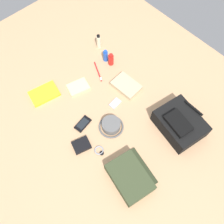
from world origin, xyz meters
TOP-DOWN VIEW (x-y plane):
  - ground_plane at (0.00, 0.00)m, footprint 2.64×2.02m
  - backpack at (0.37, 0.26)m, footprint 0.34×0.29m
  - toiletry_pouch at (0.40, -0.22)m, footprint 0.31×0.28m
  - bucket_hat at (0.07, -0.07)m, footprint 0.17×0.17m
  - lotion_bottle at (-0.53, 0.34)m, footprint 0.03×0.03m
  - deodorant_spray at (-0.39, 0.29)m, footprint 0.04×0.04m
  - sunscreen_spray at (-0.33, 0.29)m, footprint 0.04×0.04m
  - paperback_novel at (-0.45, -0.25)m, footprint 0.18×0.22m
  - cell_phone at (-0.08, -0.20)m, footprint 0.08×0.13m
  - media_player at (-0.05, 0.08)m, footprint 0.06×0.09m
  - wristwatch at (0.14, -0.24)m, footprint 0.07×0.06m
  - toothbrush at (-0.33, 0.16)m, footprint 0.17×0.09m
  - wallet at (0.03, -0.30)m, footprint 0.12×0.13m
  - notepad at (-0.33, -0.03)m, footprint 0.14×0.17m
  - folded_towel at (-0.10, 0.23)m, footprint 0.21×0.15m

SIDE VIEW (x-z plane):
  - ground_plane at x=0.00m, z-range -0.02..0.00m
  - media_player at x=-0.05m, z-range 0.00..0.01m
  - wristwatch at x=0.14m, z-range 0.00..0.01m
  - toothbrush at x=-0.33m, z-range 0.00..0.02m
  - cell_phone at x=-0.08m, z-range 0.00..0.01m
  - notepad at x=-0.33m, z-range 0.00..0.02m
  - paperback_novel at x=-0.45m, z-range 0.00..0.02m
  - wallet at x=0.03m, z-range 0.00..0.02m
  - folded_towel at x=-0.10m, z-range 0.00..0.04m
  - bucket_hat at x=0.07m, z-range 0.00..0.06m
  - toiletry_pouch at x=0.40m, z-range 0.00..0.08m
  - deodorant_spray at x=-0.39m, z-range 0.00..0.10m
  - sunscreen_spray at x=-0.33m, z-range 0.00..0.10m
  - lotion_bottle at x=-0.53m, z-range 0.00..0.12m
  - backpack at x=0.37m, z-range -0.01..0.14m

